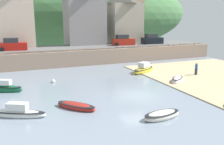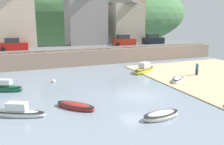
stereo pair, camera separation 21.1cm
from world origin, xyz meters
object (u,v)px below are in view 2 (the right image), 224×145
Objects in this scene: sailboat_nearest_shore at (161,115)px; mooring_buoy at (54,81)px; motorboat_with_cabin at (6,88)px; parked_car_near_slipway at (14,45)px; sailboat_tall_mast at (144,70)px; parked_car_by_wall at (124,41)px; church_with_spire at (137,3)px; waterfront_building_left at (11,14)px; fishing_boat_green at (17,112)px; waterfront_building_centre at (85,12)px; sailboat_white_hull at (178,80)px; person_on_slipway at (197,68)px; sailboat_blue_trim at (76,106)px; parked_car_end_of_row at (153,40)px; waterfront_building_right at (125,18)px.

mooring_buoy is (-5.92, 13.38, -0.08)m from sailboat_nearest_shore.
parked_car_near_slipway is at bearing 112.59° from motorboat_with_cabin.
parked_car_by_wall is at bearing 50.29° from sailboat_tall_mast.
mooring_buoy is at bearing -135.71° from church_with_spire.
fishing_boat_green is (0.01, -26.37, -7.73)m from waterfront_building_left.
waterfront_building_centre is at bearing 90.87° from fishing_boat_green.
sailboat_white_hull is (18.63, -3.57, -0.09)m from motorboat_with_cabin.
person_on_slipway reaches higher than sailboat_nearest_shore.
sailboat_blue_trim is 0.84× the size of parked_car_end_of_row.
fishing_boat_green is (1.00, -7.29, -0.06)m from motorboat_with_cabin.
parked_car_end_of_row is (6.21, 0.00, 0.00)m from parked_car_by_wall.
sailboat_tall_mast reaches higher than mooring_buoy.
waterfront_building_left is 27.94m from sailboat_blue_trim.
church_with_spire is 25.03m from sailboat_tall_mast.
church_with_spire is 4.37× the size of motorboat_with_cabin.
church_with_spire reaches higher than sailboat_white_hull.
motorboat_with_cabin reaches higher than sailboat_white_hull.
church_with_spire is 38.66m from sailboat_blue_trim.
church_with_spire reaches higher than parked_car_by_wall.
mooring_buoy is at bearing 141.55° from sailboat_blue_trim.
sailboat_nearest_shore is 6.92× the size of mooring_buoy.
parked_car_end_of_row is (26.24, 14.57, 2.84)m from motorboat_with_cabin.
parked_car_near_slipway is (1.11, 14.57, 2.84)m from motorboat_with_cabin.
mooring_buoy is at bearing -117.17° from waterfront_building_centre.
fishing_boat_green is 9.19× the size of mooring_buoy.
sailboat_blue_trim is at bearing 155.38° from sailboat_white_hull.
waterfront_building_left is 31.10m from person_on_slipway.
waterfront_building_left is 23.18× the size of mooring_buoy.
sailboat_white_hull is 0.67× the size of sailboat_tall_mast.
waterfront_building_centre reaches higher than waterfront_building_left.
sailboat_blue_trim is 0.83× the size of parked_car_by_wall.
sailboat_white_hull is at bearing -109.40° from parked_car_end_of_row.
motorboat_with_cabin is at bearing -139.54° from church_with_spire.
fishing_boat_green is 29.14m from parked_car_by_wall.
sailboat_tall_mast is (-9.62, -20.81, -10.04)m from church_with_spire.
waterfront_building_right is 2.25× the size of parked_car_by_wall.
sailboat_blue_trim is at bearing -168.89° from sailboat_tall_mast.
parked_car_by_wall is 20.01m from mooring_buoy.
waterfront_building_centre is 2.79× the size of parked_car_by_wall.
sailboat_white_hull is (7.63, 8.18, 0.05)m from sailboat_nearest_shore.
fishing_boat_green is (-26.05, -30.37, -10.14)m from church_with_spire.
church_with_spire is at bearing 8.72° from waterfront_building_left.
fishing_boat_green is 19.01m from sailboat_tall_mast.
waterfront_building_right is 6.47m from parked_car_by_wall.
sailboat_white_hull is 4.61m from person_on_slipway.
waterfront_building_centre is 7.31× the size of person_on_slipway.
sailboat_white_hull is (-8.42, -26.64, -10.17)m from church_with_spire.
sailboat_white_hull is at bearing 39.10° from fishing_boat_green.
waterfront_building_left is at bearing 148.44° from sailboat_blue_trim.
sailboat_blue_trim is at bearing -122.44° from waterfront_building_right.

